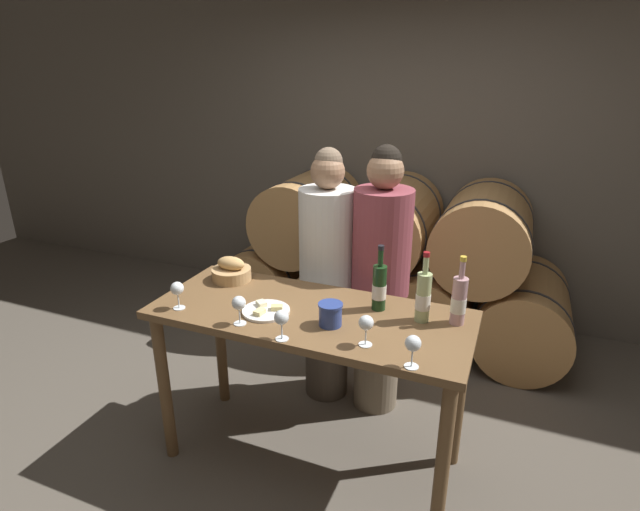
% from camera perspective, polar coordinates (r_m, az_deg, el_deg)
% --- Properties ---
extents(ground_plane, '(10.00, 10.00, 0.00)m').
position_cam_1_polar(ground_plane, '(3.02, -1.03, -22.01)').
color(ground_plane, '#564F44').
extents(stone_wall_back, '(10.00, 0.12, 3.20)m').
position_cam_1_polar(stone_wall_back, '(4.29, 10.59, 14.45)').
color(stone_wall_back, '#60594F').
rests_on(stone_wall_back, ground_plane).
extents(barrel_stack, '(2.72, 0.91, 1.25)m').
position_cam_1_polar(barrel_stack, '(3.99, 7.85, -1.05)').
color(barrel_stack, '#A87A47').
rests_on(barrel_stack, ground_plane).
extents(tasting_table, '(1.59, 0.66, 0.91)m').
position_cam_1_polar(tasting_table, '(2.55, -1.14, -9.11)').
color(tasting_table, brown).
rests_on(tasting_table, ground_plane).
extents(person_left, '(0.34, 0.34, 1.62)m').
position_cam_1_polar(person_left, '(3.09, 0.82, -2.54)').
color(person_left, '#4C4238').
rests_on(person_left, ground_plane).
extents(person_right, '(0.34, 0.34, 1.66)m').
position_cam_1_polar(person_right, '(2.99, 6.89, -3.15)').
color(person_right, '#756651').
rests_on(person_right, ground_plane).
extents(wine_bottle_red, '(0.07, 0.07, 0.34)m').
position_cam_1_polar(wine_bottle_red, '(2.48, 6.79, -3.61)').
color(wine_bottle_red, '#193819').
rests_on(wine_bottle_red, tasting_table).
extents(wine_bottle_white, '(0.07, 0.07, 0.35)m').
position_cam_1_polar(wine_bottle_white, '(2.40, 11.72, -4.64)').
color(wine_bottle_white, '#ADBC7F').
rests_on(wine_bottle_white, tasting_table).
extents(wine_bottle_rose, '(0.07, 0.07, 0.34)m').
position_cam_1_polar(wine_bottle_rose, '(2.42, 15.59, -4.95)').
color(wine_bottle_rose, '#BC8E93').
rests_on(wine_bottle_rose, tasting_table).
extents(blue_crock, '(0.12, 0.12, 0.11)m').
position_cam_1_polar(blue_crock, '(2.34, 1.20, -6.62)').
color(blue_crock, navy).
rests_on(blue_crock, tasting_table).
extents(bread_basket, '(0.22, 0.22, 0.14)m').
position_cam_1_polar(bread_basket, '(2.87, -10.09, -1.77)').
color(bread_basket, tan).
rests_on(bread_basket, tasting_table).
extents(cheese_plate, '(0.24, 0.24, 0.04)m').
position_cam_1_polar(cheese_plate, '(2.49, -6.19, -6.25)').
color(cheese_plate, white).
rests_on(cheese_plate, tasting_table).
extents(wine_glass_far_left, '(0.07, 0.07, 0.14)m').
position_cam_1_polar(wine_glass_far_left, '(2.57, -16.01, -3.75)').
color(wine_glass_far_left, white).
rests_on(wine_glass_far_left, tasting_table).
extents(wine_glass_left, '(0.07, 0.07, 0.14)m').
position_cam_1_polar(wine_glass_left, '(2.36, -9.26, -5.49)').
color(wine_glass_left, white).
rests_on(wine_glass_left, tasting_table).
extents(wine_glass_center, '(0.07, 0.07, 0.14)m').
position_cam_1_polar(wine_glass_center, '(2.21, -4.43, -7.19)').
color(wine_glass_center, white).
rests_on(wine_glass_center, tasting_table).
extents(wine_glass_right, '(0.07, 0.07, 0.14)m').
position_cam_1_polar(wine_glass_right, '(2.17, 5.29, -7.79)').
color(wine_glass_right, white).
rests_on(wine_glass_right, tasting_table).
extents(wine_glass_far_right, '(0.07, 0.07, 0.14)m').
position_cam_1_polar(wine_glass_far_right, '(2.04, 10.58, -9.97)').
color(wine_glass_far_right, white).
rests_on(wine_glass_far_right, tasting_table).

